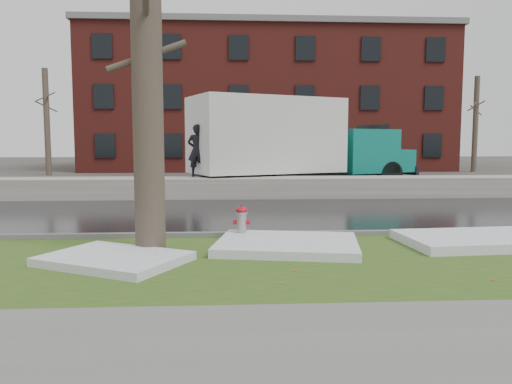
{
  "coord_description": "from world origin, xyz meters",
  "views": [
    {
      "loc": [
        -1.02,
        -9.45,
        2.04
      ],
      "look_at": [
        -0.41,
        0.89,
        1.0
      ],
      "focal_mm": 35.0,
      "sensor_mm": 36.0,
      "label": 1
    }
  ],
  "objects": [
    {
      "name": "brick_building",
      "position": [
        2.0,
        30.0,
        5.0
      ],
      "size": [
        26.0,
        12.0,
        10.0
      ],
      "primitive_type": "cube",
      "color": "maroon",
      "rests_on": "ground"
    },
    {
      "name": "bg_tree_center",
      "position": [
        -6.0,
        26.0,
        3.33
      ],
      "size": [
        1.4,
        1.62,
        6.5
      ],
      "color": "brown",
      "rests_on": "ground"
    },
    {
      "name": "parking_lot",
      "position": [
        0.0,
        13.0,
        0.01
      ],
      "size": [
        60.0,
        9.0,
        0.03
      ],
      "primitive_type": "cube",
      "color": "slate",
      "rests_on": "ground"
    },
    {
      "name": "snow_patch_near",
      "position": [
        0.11,
        -0.26,
        0.12
      ],
      "size": [
        2.92,
        2.44,
        0.16
      ],
      "primitive_type": "cube",
      "rotation": [
        0.0,
        0.0,
        -0.18
      ],
      "color": "silver",
      "rests_on": "verge"
    },
    {
      "name": "bg_tree_right",
      "position": [
        16.0,
        24.0,
        3.33
      ],
      "size": [
        1.4,
        1.62,
        6.5
      ],
      "color": "brown",
      "rests_on": "ground"
    },
    {
      "name": "curb",
      "position": [
        0.0,
        1.0,
        0.07
      ],
      "size": [
        60.0,
        0.15,
        0.14
      ],
      "primitive_type": "cube",
      "color": "slate",
      "rests_on": "ground"
    },
    {
      "name": "ground",
      "position": [
        0.0,
        0.0,
        0.0
      ],
      "size": [
        120.0,
        120.0,
        0.0
      ],
      "primitive_type": "plane",
      "color": "#47423D",
      "rests_on": "ground"
    },
    {
      "name": "box_truck",
      "position": [
        1.7,
        11.09,
        2.01
      ],
      "size": [
        11.22,
        6.15,
        3.8
      ],
      "rotation": [
        0.0,
        0.0,
        0.4
      ],
      "color": "black",
      "rests_on": "ground"
    },
    {
      "name": "snow_patch_side",
      "position": [
        3.85,
        -0.1,
        0.13
      ],
      "size": [
        2.93,
        2.01,
        0.18
      ],
      "primitive_type": "cube",
      "rotation": [
        0.0,
        0.0,
        0.08
      ],
      "color": "silver",
      "rests_on": "verge"
    },
    {
      "name": "verge",
      "position": [
        0.0,
        -1.25,
        0.02
      ],
      "size": [
        60.0,
        4.5,
        0.04
      ],
      "primitive_type": "cube",
      "color": "#2C4617",
      "rests_on": "ground"
    },
    {
      "name": "worker",
      "position": [
        -2.12,
        9.3,
        1.73
      ],
      "size": [
        0.74,
        0.51,
        1.95
      ],
      "primitive_type": "imported",
      "rotation": [
        0.0,
        0.0,
        3.08
      ],
      "color": "black",
      "rests_on": "snowbank"
    },
    {
      "name": "bg_tree_left",
      "position": [
        -12.0,
        22.0,
        3.33
      ],
      "size": [
        1.4,
        1.62,
        6.5
      ],
      "color": "brown",
      "rests_on": "ground"
    },
    {
      "name": "tree",
      "position": [
        -2.42,
        -0.38,
        3.48
      ],
      "size": [
        1.42,
        1.69,
        6.83
      ],
      "rotation": [
        0.0,
        0.0,
        -0.28
      ],
      "color": "brown",
      "rests_on": "verge"
    },
    {
      "name": "snowbank",
      "position": [
        0.0,
        8.7,
        0.38
      ],
      "size": [
        60.0,
        1.6,
        0.75
      ],
      "primitive_type": "cube",
      "color": "#A9A49A",
      "rests_on": "ground"
    },
    {
      "name": "fire_hydrant",
      "position": [
        -0.72,
        0.6,
        0.42
      ],
      "size": [
        0.35,
        0.31,
        0.72
      ],
      "rotation": [
        0.0,
        0.0,
        -0.11
      ],
      "color": "#93959A",
      "rests_on": "verge"
    },
    {
      "name": "sidewalk",
      "position": [
        0.0,
        -5.0,
        0.03
      ],
      "size": [
        60.0,
        3.0,
        0.05
      ],
      "primitive_type": "cube",
      "color": "slate",
      "rests_on": "ground"
    },
    {
      "name": "snow_patch_far",
      "position": [
        -2.9,
        -1.21,
        0.11
      ],
      "size": [
        2.7,
        2.45,
        0.14
      ],
      "primitive_type": "cube",
      "rotation": [
        0.0,
        0.0,
        -0.49
      ],
      "color": "silver",
      "rests_on": "verge"
    },
    {
      "name": "road",
      "position": [
        0.0,
        4.5,
        0.01
      ],
      "size": [
        60.0,
        7.0,
        0.03
      ],
      "primitive_type": "cube",
      "color": "black",
      "rests_on": "ground"
    }
  ]
}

